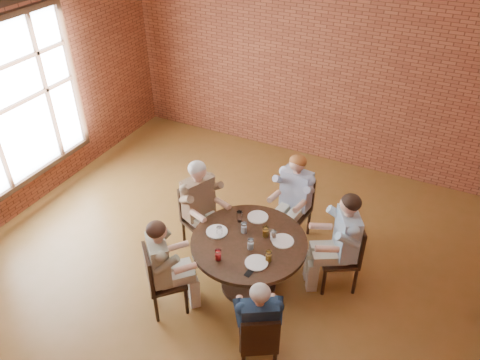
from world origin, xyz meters
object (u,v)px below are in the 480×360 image
at_px(chair_c, 198,214).
at_px(chair_e, 259,341).
at_px(diner_d, 165,267).
at_px(diner_c, 201,207).
at_px(diner_b, 293,199).
at_px(chair_d, 159,278).
at_px(diner_e, 258,327).
at_px(dining_table, 249,254).
at_px(diner_a, 341,242).
at_px(chair_b, 296,205).
at_px(smartphone, 249,272).
at_px(chair_a, 346,252).

distance_m(chair_c, chair_e, 2.12).
xyz_separation_m(diner_d, chair_e, (1.31, -0.31, -0.17)).
height_order(chair_c, diner_c, diner_c).
xyz_separation_m(diner_b, chair_d, (-0.91, -1.88, -0.16)).
xyz_separation_m(chair_d, chair_e, (1.37, -0.25, -0.02)).
height_order(diner_b, diner_e, diner_b).
height_order(chair_d, diner_e, diner_e).
bearing_deg(dining_table, diner_d, -134.91).
relative_size(diner_a, chair_e, 1.55).
bearing_deg(chair_d, diner_c, -40.00).
relative_size(chair_d, diner_d, 0.71).
distance_m(chair_b, chair_e, 2.26).
relative_size(diner_c, smartphone, 10.08).
xyz_separation_m(diner_a, smartphone, (-0.74, -0.99, 0.07)).
distance_m(chair_a, diner_c, 1.93).
xyz_separation_m(diner_c, chair_d, (0.10, -1.16, -0.17)).
bearing_deg(diner_e, chair_e, 90.00).
relative_size(diner_a, diner_b, 1.03).
bearing_deg(chair_e, diner_c, -74.01).
bearing_deg(smartphone, diner_b, 100.32).
distance_m(dining_table, chair_d, 1.09).
xyz_separation_m(chair_a, diner_c, (-1.91, -0.19, 0.16)).
relative_size(dining_table, chair_d, 1.50).
distance_m(dining_table, chair_b, 1.20).
bearing_deg(diner_a, chair_e, -42.08).
bearing_deg(diner_c, diner_b, -30.83).
distance_m(chair_a, chair_c, 2.00).
bearing_deg(chair_d, chair_a, -98.39).
xyz_separation_m(chair_d, smartphone, (0.99, 0.31, 0.25)).
distance_m(diner_b, smartphone, 1.57).
relative_size(diner_a, chair_b, 1.46).
distance_m(diner_a, chair_b, 1.05).
xyz_separation_m(chair_a, chair_c, (-1.99, -0.16, -0.00)).
relative_size(diner_a, diner_d, 1.05).
bearing_deg(diner_b, diner_a, -27.78).
bearing_deg(smartphone, diner_c, 149.74).
height_order(diner_b, diner_d, diner_b).
relative_size(diner_a, diner_c, 1.01).
bearing_deg(chair_b, diner_e, -71.93).
xyz_separation_m(chair_a, chair_b, (-0.88, 0.61, -0.01)).
relative_size(chair_b, chair_c, 0.98).
xyz_separation_m(chair_a, chair_e, (-0.44, -1.60, -0.03)).
bearing_deg(diner_c, chair_b, -28.10).
relative_size(chair_a, chair_b, 1.02).
xyz_separation_m(diner_b, diner_c, (-1.01, -0.72, 0.01)).
bearing_deg(chair_d, chair_e, -145.62).
height_order(chair_b, diner_c, diner_c).
xyz_separation_m(chair_d, diner_d, (0.06, 0.06, 0.15)).
bearing_deg(smartphone, diner_e, -48.70).
relative_size(diner_c, diner_d, 1.04).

